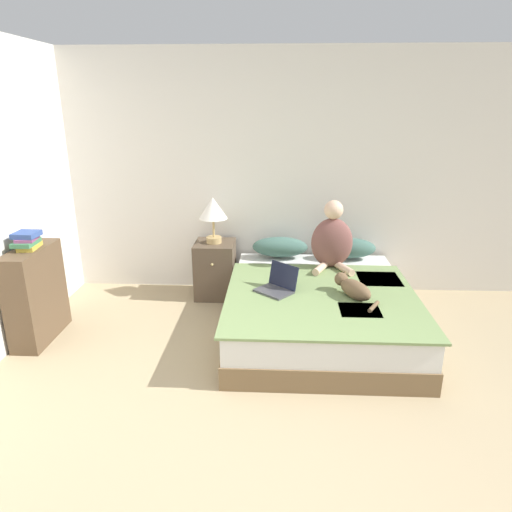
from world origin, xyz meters
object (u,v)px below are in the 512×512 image
at_px(pillow_near, 280,247).
at_px(bed, 319,309).
at_px(table_lamp, 213,211).
at_px(book_stack_top, 27,241).
at_px(nightstand, 215,269).
at_px(bookshelf, 36,294).
at_px(cat_tabby, 353,288).
at_px(person_sitting, 332,240).
at_px(laptop_open, 277,286).
at_px(pillow_far, 348,248).

bearing_deg(pillow_near, bed, -66.73).
relative_size(table_lamp, book_stack_top, 1.82).
bearing_deg(nightstand, bookshelf, -144.66).
height_order(cat_tabby, book_stack_top, book_stack_top).
xyz_separation_m(table_lamp, bookshelf, (-1.43, -1.01, -0.53)).
xyz_separation_m(person_sitting, nightstand, (-1.20, 0.23, -0.41)).
relative_size(cat_tabby, book_stack_top, 1.98).
bearing_deg(bookshelf, laptop_open, 3.79).
xyz_separation_m(bed, table_lamp, (-1.06, 0.77, 0.73)).
bearing_deg(pillow_near, bookshelf, -153.06).
relative_size(pillow_near, bookshelf, 0.70).
xyz_separation_m(nightstand, book_stack_top, (-1.44, -1.02, 0.61)).
distance_m(pillow_near, cat_tabby, 1.21).
distance_m(pillow_near, book_stack_top, 2.42).
xyz_separation_m(pillow_far, book_stack_top, (-2.85, -1.08, 0.37)).
bearing_deg(table_lamp, pillow_far, 2.83).
distance_m(bed, person_sitting, 0.75).
height_order(laptop_open, table_lamp, table_lamp).
bearing_deg(person_sitting, table_lamp, 169.35).
height_order(pillow_near, bookshelf, bookshelf).
xyz_separation_m(pillow_far, nightstand, (-1.41, -0.06, -0.24)).
bearing_deg(cat_tabby, pillow_near, 0.68).
bearing_deg(book_stack_top, person_sitting, 16.57).
height_order(nightstand, bookshelf, bookshelf).
height_order(pillow_near, nightstand, pillow_near).
distance_m(laptop_open, nightstand, 1.12).
bearing_deg(person_sitting, laptop_open, -129.67).
height_order(bed, cat_tabby, cat_tabby).
bearing_deg(pillow_near, table_lamp, -174.27).
xyz_separation_m(pillow_near, person_sitting, (0.51, -0.30, 0.17)).
relative_size(bed, book_stack_top, 7.45).
relative_size(bed, table_lamp, 4.09).
bearing_deg(bed, cat_tabby, -37.34).
bearing_deg(person_sitting, bookshelf, -163.45).
relative_size(bed, pillow_far, 3.35).
height_order(cat_tabby, nightstand, cat_tabby).
relative_size(pillow_far, laptop_open, 1.47).
bearing_deg(pillow_far, person_sitting, -124.83).
height_order(cat_tabby, bookshelf, bookshelf).
height_order(pillow_far, nightstand, pillow_far).
height_order(pillow_far, person_sitting, person_sitting).
xyz_separation_m(cat_tabby, laptop_open, (-0.64, 0.09, -0.03)).
height_order(nightstand, table_lamp, table_lamp).
height_order(cat_tabby, laptop_open, laptop_open).
relative_size(cat_tabby, laptop_open, 1.30).
distance_m(pillow_near, bookshelf, 2.39).
bearing_deg(book_stack_top, pillow_near, 26.96).
relative_size(laptop_open, bookshelf, 0.48).
distance_m(person_sitting, bookshelf, 2.77).
bearing_deg(pillow_near, nightstand, -174.74).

